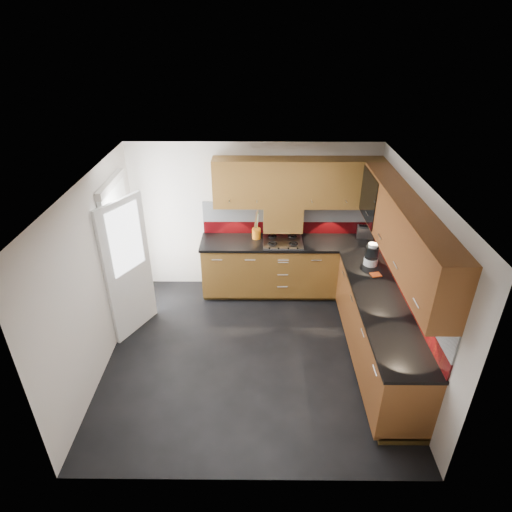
{
  "coord_description": "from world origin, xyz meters",
  "views": [
    {
      "loc": [
        0.08,
        -4.39,
        3.97
      ],
      "look_at": [
        0.04,
        0.65,
        1.15
      ],
      "focal_mm": 30.0,
      "sensor_mm": 36.0,
      "label": 1
    }
  ],
  "objects_px": {
    "utensil_pot": "(256,232)",
    "food_processor": "(372,255)",
    "gas_hob": "(283,241)",
    "toaster": "(365,232)"
  },
  "relations": [
    {
      "from": "utensil_pot",
      "to": "food_processor",
      "type": "bearing_deg",
      "value": -26.56
    },
    {
      "from": "utensil_pot",
      "to": "food_processor",
      "type": "height_order",
      "value": "utensil_pot"
    },
    {
      "from": "utensil_pot",
      "to": "gas_hob",
      "type": "bearing_deg",
      "value": -17.97
    },
    {
      "from": "utensil_pot",
      "to": "food_processor",
      "type": "relative_size",
      "value": 1.47
    },
    {
      "from": "gas_hob",
      "to": "food_processor",
      "type": "distance_m",
      "value": 1.38
    },
    {
      "from": "utensil_pot",
      "to": "toaster",
      "type": "relative_size",
      "value": 1.71
    },
    {
      "from": "toaster",
      "to": "food_processor",
      "type": "xyz_separation_m",
      "value": [
        -0.1,
        -0.86,
        0.06
      ]
    },
    {
      "from": "toaster",
      "to": "food_processor",
      "type": "relative_size",
      "value": 0.86
    },
    {
      "from": "gas_hob",
      "to": "utensil_pot",
      "type": "bearing_deg",
      "value": 162.03
    },
    {
      "from": "utensil_pot",
      "to": "toaster",
      "type": "height_order",
      "value": "utensil_pot"
    }
  ]
}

